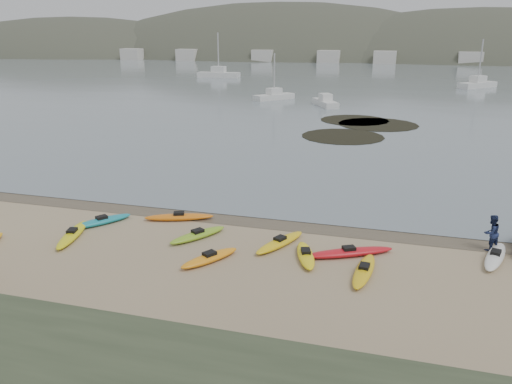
% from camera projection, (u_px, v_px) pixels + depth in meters
% --- Properties ---
extents(ground, '(600.00, 600.00, 0.00)m').
position_uv_depth(ground, '(256.00, 218.00, 27.23)').
color(ground, tan).
rests_on(ground, ground).
extents(wet_sand, '(60.00, 60.00, 0.00)m').
position_uv_depth(wet_sand, '(255.00, 220.00, 26.96)').
color(wet_sand, brown).
rests_on(wet_sand, ground).
extents(water, '(1200.00, 1200.00, 0.00)m').
position_uv_depth(water, '(389.00, 49.00, 302.27)').
color(water, slate).
rests_on(water, ground).
extents(kayaks, '(24.39, 8.74, 0.34)m').
position_uv_depth(kayaks, '(226.00, 243.00, 23.59)').
color(kayaks, yellow).
rests_on(kayaks, ground).
extents(person_east, '(1.06, 1.04, 1.72)m').
position_uv_depth(person_east, '(491.00, 233.00, 23.01)').
color(person_east, '#1A254E').
rests_on(person_east, ground).
extents(kelp_mats, '(11.34, 17.61, 0.04)m').
position_uv_depth(kelp_mats, '(360.00, 127.00, 53.40)').
color(kelp_mats, black).
rests_on(kelp_mats, water).
extents(moored_boats, '(86.12, 73.92, 1.31)m').
position_uv_depth(moored_boats, '(366.00, 81.00, 98.24)').
color(moored_boats, silver).
rests_on(moored_boats, ground).
extents(far_hills, '(550.00, 135.00, 80.00)m').
position_uv_depth(far_hills, '(481.00, 99.00, 199.82)').
color(far_hills, '#384235').
rests_on(far_hills, ground).
extents(far_town, '(199.00, 5.00, 4.00)m').
position_uv_depth(far_town, '(397.00, 58.00, 158.02)').
color(far_town, beige).
rests_on(far_town, ground).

